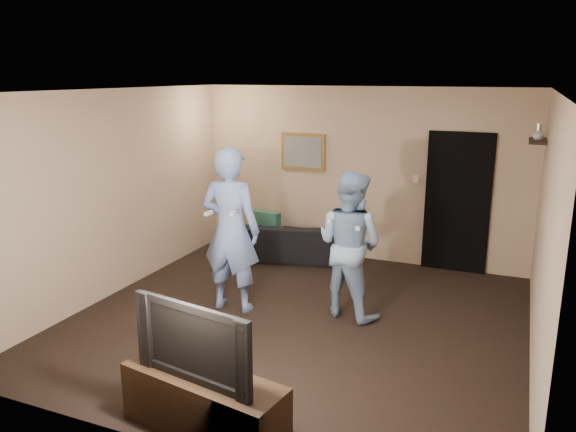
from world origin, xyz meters
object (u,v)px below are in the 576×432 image
at_px(tv_console, 204,404).
at_px(wii_player_right, 350,244).
at_px(wii_player_left, 231,230).
at_px(television, 201,339).
at_px(sofa, 284,241).

xyz_separation_m(tv_console, wii_player_right, (0.38, 2.63, 0.61)).
height_order(tv_console, wii_player_left, wii_player_left).
xyz_separation_m(television, wii_player_left, (-0.96, 2.24, 0.18)).
xyz_separation_m(wii_player_left, wii_player_right, (1.34, 0.39, -0.12)).
bearing_deg(wii_player_left, wii_player_right, 16.33).
distance_m(sofa, wii_player_left, 2.13).
relative_size(television, wii_player_right, 0.63).
relative_size(television, wii_player_left, 0.55).
height_order(television, wii_player_left, wii_player_left).
distance_m(tv_console, television, 0.56).
height_order(sofa, television, television).
height_order(tv_console, television, television).
xyz_separation_m(sofa, tv_console, (1.14, -4.24, -0.03)).
height_order(television, wii_player_right, wii_player_right).
relative_size(sofa, tv_console, 1.38).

